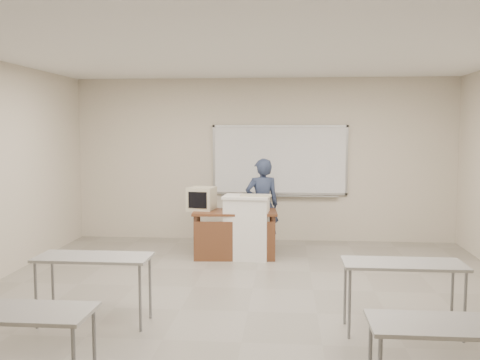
# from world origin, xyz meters

# --- Properties ---
(floor) EXTENTS (7.00, 8.00, 0.01)m
(floor) POSITION_xyz_m (0.00, 0.00, -0.01)
(floor) COLOR gray
(floor) RESTS_ON ground
(whiteboard) EXTENTS (2.48, 0.10, 1.31)m
(whiteboard) POSITION_xyz_m (0.30, 3.97, 1.48)
(whiteboard) COLOR white
(whiteboard) RESTS_ON floor
(student_desks) EXTENTS (4.40, 2.20, 0.73)m
(student_desks) POSITION_xyz_m (-0.00, -1.35, 0.67)
(student_desks) COLOR gray
(student_desks) RESTS_ON floor
(instructor_desk) EXTENTS (1.34, 0.67, 0.75)m
(instructor_desk) POSITION_xyz_m (-0.40, 2.49, 0.53)
(instructor_desk) COLOR maroon
(instructor_desk) RESTS_ON floor
(podium) EXTENTS (0.72, 0.53, 1.02)m
(podium) POSITION_xyz_m (-0.20, 2.50, 0.51)
(podium) COLOR white
(podium) RESTS_ON floor
(crt_monitor) EXTENTS (0.41, 0.45, 0.38)m
(crt_monitor) POSITION_xyz_m (-0.95, 2.73, 0.93)
(crt_monitor) COLOR beige
(crt_monitor) RESTS_ON instructor_desk
(laptop) EXTENTS (0.31, 0.29, 0.23)m
(laptop) POSITION_xyz_m (-0.16, 2.47, 0.81)
(laptop) COLOR black
(laptop) RESTS_ON instructor_desk
(mouse) EXTENTS (0.12, 0.10, 0.04)m
(mouse) POSITION_xyz_m (-0.20, 2.40, 0.77)
(mouse) COLOR #B3B5BB
(mouse) RESTS_ON instructor_desk
(keyboard) EXTENTS (0.50, 0.24, 0.03)m
(keyboard) POSITION_xyz_m (-0.05, 2.38, 1.03)
(keyboard) COLOR beige
(keyboard) RESTS_ON podium
(presenter) EXTENTS (0.65, 0.51, 1.58)m
(presenter) POSITION_xyz_m (0.02, 3.06, 0.79)
(presenter) COLOR black
(presenter) RESTS_ON floor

